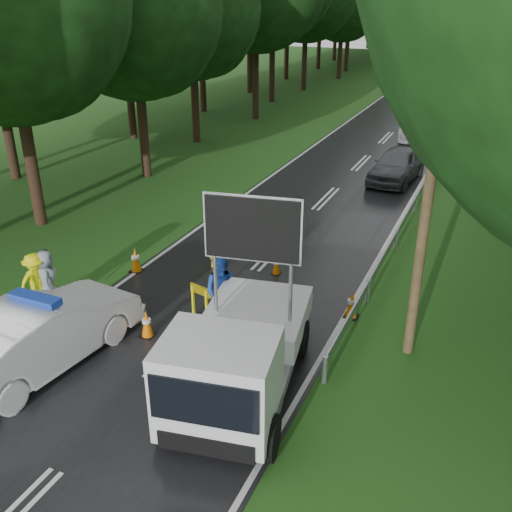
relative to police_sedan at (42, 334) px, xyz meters
The scene contains 23 objects.
ground 3.30m from the police_sedan, 38.16° to the left, with size 160.00×160.00×0.00m, color #1C4D16.
road 32.08m from the police_sedan, 85.51° to the left, with size 7.00×140.00×0.02m, color black.
guardrail 32.25m from the police_sedan, 78.89° to the left, with size 0.12×60.06×0.70m.
utility_pole_near 9.65m from the police_sedan, 27.26° to the left, with size 1.40×0.24×10.00m.
utility_pole_mid 31.24m from the police_sedan, 75.57° to the left, with size 1.40×0.24×10.00m.
utility_pole_far 56.66m from the police_sedan, 82.16° to the left, with size 1.40×0.24×10.00m.
police_sedan is the anchor object (origin of this frame).
work_truck 4.73m from the police_sedan, ahead, with size 3.12×5.49×4.14m.
barrier 4.45m from the police_sedan, 41.92° to the left, with size 2.47×0.66×1.05m.
officer 6.34m from the police_sedan, 77.86° to the left, with size 0.71×0.47×1.95m, color yellow.
civilian 4.44m from the police_sedan, 46.61° to the left, with size 0.97×0.76×1.99m, color #163C94.
bystander_left 2.80m from the police_sedan, 135.23° to the left, with size 1.07×0.62×1.66m, color #F0F50D.
bystander_mid 3.16m from the police_sedan, 129.85° to the left, with size 0.95×0.39×1.61m, color #42444A.
bystander_right 2.85m from the police_sedan, 129.50° to the left, with size 0.82×0.54×1.68m, color gray.
queue_car_first 18.35m from the police_sedan, 75.17° to the left, with size 1.79×4.46×1.52m, color #3D3F45.
queue_car_second 27.38m from the police_sedan, 81.23° to the left, with size 2.18×5.35×1.55m, color #93969A.
queue_car_third 33.29m from the police_sedan, 83.29° to the left, with size 2.27×4.92×1.37m, color black.
queue_car_fourth 41.19m from the police_sedan, 82.87° to the left, with size 1.49×4.26×1.40m, color #3F4146.
cone_near_left 1.10m from the police_sedan, 95.55° to the left, with size 0.33×0.33×0.71m.
cone_center 2.53m from the police_sedan, 52.56° to the left, with size 0.37×0.37×0.77m.
cone_far 7.33m from the police_sedan, 64.03° to the left, with size 0.31×0.31×0.66m.
cone_left_mid 5.07m from the police_sedan, 100.13° to the left, with size 0.39×0.39×0.82m.
cone_right 7.82m from the police_sedan, 39.67° to the left, with size 0.38×0.38×0.81m.
Camera 1 is at (6.49, -10.17, 8.02)m, focal length 40.00 mm.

